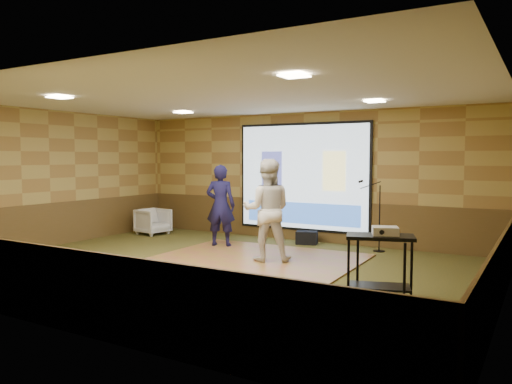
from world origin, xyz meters
The scene contains 19 objects.
ground centered at (0.00, 0.00, 0.00)m, with size 9.00×9.00×0.00m, color #303D1B.
room_shell centered at (0.00, 0.00, 2.09)m, with size 9.04×7.04×3.02m.
wainscot_back centered at (0.00, 3.48, 0.47)m, with size 9.00×0.04×0.95m, color #513D1B.
wainscot_front centered at (0.00, -3.48, 0.47)m, with size 9.00×0.04×0.95m, color #513D1B.
wainscot_left centered at (-4.48, 0.00, 0.47)m, with size 0.04×7.00×0.95m, color #513D1B.
wainscot_right centered at (4.48, 0.00, 0.47)m, with size 0.04×7.00×0.95m, color #513D1B.
projector_screen centered at (0.00, 3.44, 1.47)m, with size 3.32×0.06×2.52m.
downlight_nw centered at (-2.20, 1.80, 2.97)m, with size 0.32×0.32×0.02m, color #FFE7BF.
downlight_ne centered at (2.20, 1.80, 2.97)m, with size 0.32×0.32×0.02m, color #FFE7BF.
downlight_sw centered at (-2.20, -1.50, 2.97)m, with size 0.32×0.32×0.02m, color #FFE7BF.
downlight_se centered at (2.20, -1.50, 2.97)m, with size 0.32×0.32×0.02m, color #FFE7BF.
dance_floor centered at (0.20, 1.04, 0.01)m, with size 3.79×2.89×0.03m, color #915A35.
player_left centered at (-1.18, 1.78, 0.91)m, with size 0.65×0.42×1.77m, color #15133C.
player_right centered at (0.46, 0.93, 0.98)m, with size 0.92×0.72×1.90m, color silver.
av_table centered at (3.07, -0.65, 0.64)m, with size 0.88×0.46×0.93m.
projector centered at (3.12, -0.61, 0.98)m, with size 0.33×0.28×0.11m, color silver.
mic_stand centered at (1.92, 3.01, 0.49)m, with size 0.58×0.24×1.49m.
banquet_chair centered at (-3.67, 2.38, 0.33)m, with size 0.70×0.72×0.65m, color gray.
duffel_bag centered at (0.30, 3.05, 0.15)m, with size 0.47×0.31×0.29m, color black.
Camera 1 is at (4.97, -7.15, 1.96)m, focal length 35.00 mm.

